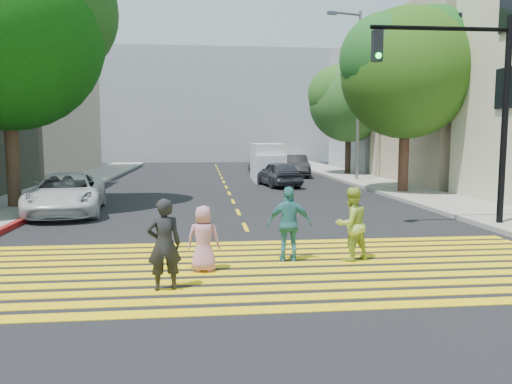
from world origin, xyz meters
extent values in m
plane|color=black|center=(0.00, 0.00, 0.00)|extent=(120.00, 120.00, 0.00)
cube|color=gray|center=(-8.50, 22.00, 0.07)|extent=(3.00, 40.00, 0.15)
cube|color=gray|center=(8.50, 15.00, 0.07)|extent=(3.00, 60.00, 0.15)
cube|color=maroon|center=(-6.90, 6.00, 0.08)|extent=(0.20, 8.00, 0.16)
cube|color=yellow|center=(0.00, -1.20, 0.01)|extent=(13.40, 0.35, 0.01)
cube|color=yellow|center=(0.00, -0.65, 0.01)|extent=(13.40, 0.35, 0.01)
cube|color=yellow|center=(0.00, -0.10, 0.01)|extent=(13.40, 0.35, 0.01)
cube|color=yellow|center=(0.00, 0.45, 0.01)|extent=(13.40, 0.35, 0.01)
cube|color=yellow|center=(0.00, 1.00, 0.01)|extent=(13.40, 0.35, 0.01)
cube|color=yellow|center=(0.00, 1.55, 0.01)|extent=(13.40, 0.35, 0.01)
cube|color=yellow|center=(0.00, 2.10, 0.01)|extent=(13.40, 0.35, 0.01)
cube|color=yellow|center=(0.00, 2.65, 0.01)|extent=(13.40, 0.35, 0.01)
cube|color=yellow|center=(0.00, 3.20, 0.01)|extent=(13.40, 0.35, 0.01)
cube|color=yellow|center=(0.00, 3.75, 0.01)|extent=(13.40, 0.35, 0.01)
cube|color=yellow|center=(0.00, 6.00, 0.01)|extent=(0.12, 1.40, 0.01)
cube|color=yellow|center=(0.00, 9.00, 0.01)|extent=(0.12, 1.40, 0.01)
cube|color=yellow|center=(0.00, 12.00, 0.01)|extent=(0.12, 1.40, 0.01)
cube|color=yellow|center=(0.00, 15.00, 0.01)|extent=(0.12, 1.40, 0.01)
cube|color=yellow|center=(0.00, 18.00, 0.01)|extent=(0.12, 1.40, 0.01)
cube|color=yellow|center=(0.00, 21.00, 0.01)|extent=(0.12, 1.40, 0.01)
cube|color=yellow|center=(0.00, 24.00, 0.01)|extent=(0.12, 1.40, 0.01)
cube|color=yellow|center=(0.00, 27.00, 0.01)|extent=(0.12, 1.40, 0.01)
cube|color=yellow|center=(0.00, 30.00, 0.01)|extent=(0.12, 1.40, 0.01)
cube|color=yellow|center=(0.00, 33.00, 0.01)|extent=(0.12, 1.40, 0.01)
cube|color=yellow|center=(0.00, 36.00, 0.01)|extent=(0.12, 1.40, 0.01)
cube|color=yellow|center=(0.00, 39.00, 0.01)|extent=(0.12, 1.40, 0.01)
cube|color=tan|center=(15.00, 19.00, 5.00)|extent=(10.00, 10.00, 10.00)
cube|color=gray|center=(15.00, 30.00, 5.00)|extent=(10.00, 10.00, 10.00)
cube|color=gray|center=(0.00, 48.00, 6.00)|extent=(30.00, 8.00, 12.00)
cylinder|color=#4C2F1E|center=(-8.21, 10.50, 1.80)|extent=(0.57, 0.57, 3.60)
sphere|color=#063405|center=(-8.21, 10.50, 6.37)|extent=(8.26, 8.26, 6.93)
sphere|color=#143910|center=(-6.93, 11.12, 7.41)|extent=(6.20, 6.20, 5.20)
cylinder|color=#312519|center=(8.18, 13.91, 1.60)|extent=(0.49, 0.49, 3.20)
sphere|color=#295619|center=(8.18, 13.91, 5.61)|extent=(6.22, 6.22, 6.03)
sphere|color=#063F0C|center=(9.39, 14.19, 6.52)|extent=(4.66, 4.66, 4.52)
sphere|color=#185F1E|center=(7.12, 13.73, 6.22)|extent=(4.35, 4.35, 4.22)
cylinder|color=black|center=(8.82, 25.14, 1.43)|extent=(0.41, 0.41, 2.87)
sphere|color=#1A5222|center=(8.82, 25.14, 5.06)|extent=(5.64, 5.64, 5.46)
sphere|color=black|center=(9.92, 25.37, 5.87)|extent=(4.23, 4.23, 4.10)
sphere|color=#204214|center=(7.86, 24.99, 5.60)|extent=(3.95, 3.95, 3.83)
imported|color=black|center=(-1.95, 0.01, 0.82)|extent=(0.65, 0.48, 1.64)
imported|color=#A2BD41|center=(1.96, 1.73, 0.81)|extent=(0.95, 0.85, 1.62)
imported|color=#C27C92|center=(-1.26, 1.17, 0.67)|extent=(0.70, 0.49, 1.35)
imported|color=teal|center=(0.61, 1.84, 0.82)|extent=(0.99, 0.46, 1.64)
imported|color=silver|center=(-6.02, 9.26, 0.72)|extent=(3.02, 5.41, 1.43)
imported|color=#26272F|center=(2.87, 18.06, 0.70)|extent=(2.30, 4.31, 1.40)
imported|color=gray|center=(3.25, 28.50, 0.69)|extent=(1.97, 4.78, 1.38)
imported|color=black|center=(5.00, 24.66, 0.73)|extent=(1.80, 4.54, 1.47)
cube|color=silver|center=(2.74, 21.91, 1.14)|extent=(1.94, 4.59, 2.27)
cube|color=silver|center=(2.69, 19.91, 0.82)|extent=(1.76, 1.14, 1.64)
cylinder|color=black|center=(1.97, 20.29, 0.32)|extent=(0.24, 0.64, 0.64)
cylinder|color=black|center=(3.42, 20.25, 0.32)|extent=(0.24, 0.64, 0.64)
cylinder|color=black|center=(2.06, 23.57, 0.32)|extent=(0.24, 0.64, 0.64)
cylinder|color=black|center=(3.51, 23.53, 0.32)|extent=(0.24, 0.64, 0.64)
cylinder|color=black|center=(7.57, 5.16, 3.09)|extent=(0.19, 0.19, 6.17)
cylinder|color=black|center=(5.52, 5.18, 5.76)|extent=(4.12, 0.18, 0.12)
cube|color=black|center=(3.67, 5.21, 5.25)|extent=(0.27, 0.27, 0.86)
sphere|color=#0BDD26|center=(3.66, 5.06, 4.96)|extent=(0.17, 0.17, 0.16)
cylinder|color=slate|center=(8.04, 20.59, 5.01)|extent=(0.22, 0.22, 10.01)
cylinder|color=#5D5D62|center=(7.07, 20.33, 9.79)|extent=(1.97, 0.64, 0.13)
cube|color=#504D5A|center=(6.21, 20.10, 9.73)|extent=(0.60, 0.38, 0.17)
camera|label=1|loc=(-1.26, -8.72, 2.72)|focal=35.00mm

